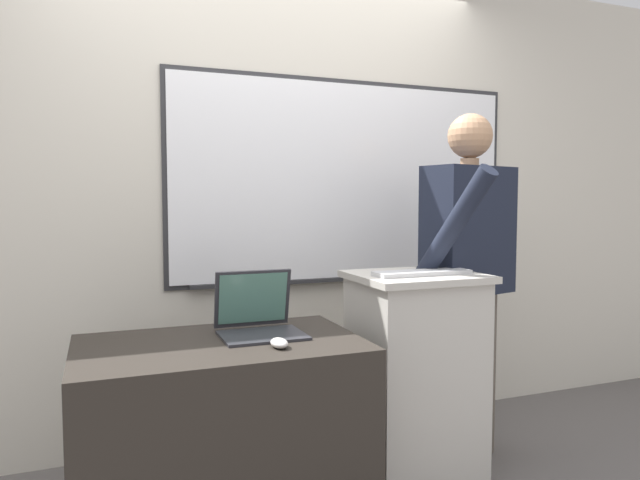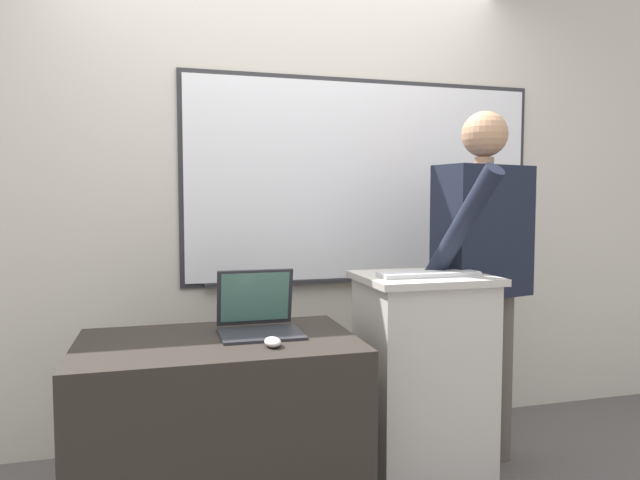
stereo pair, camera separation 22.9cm
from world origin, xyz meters
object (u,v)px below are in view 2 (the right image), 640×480
Objects in this scene: lectern_podium at (422,381)px; computer_mouse_by_laptop at (273,342)px; laptop at (258,313)px; side_desk at (219,437)px; person_presenter at (483,260)px; wireless_keyboard at (429,274)px.

computer_mouse_by_laptop is at bearing -158.48° from lectern_podium.
side_desk is at bearing -149.03° from laptop.
person_presenter is 1.14m from laptop.
laptop is at bearing 92.59° from computer_mouse_by_laptop.
laptop reaches higher than lectern_podium.
lectern_podium is 0.93m from side_desk.
person_presenter is 17.24× the size of computer_mouse_by_laptop.
laptop is 0.27m from computer_mouse_by_laptop.
lectern_podium is at bearing 84.87° from wireless_keyboard.
person_presenter is at bearing 10.91° from side_desk.
computer_mouse_by_laptop is (0.01, -0.26, -0.06)m from laptop.
side_desk is 0.50m from laptop.
laptop is 0.72× the size of wireless_keyboard.
laptop is (-1.12, -0.15, -0.17)m from person_presenter.
wireless_keyboard is at bearing -168.54° from person_presenter.
laptop is (0.17, 0.10, 0.46)m from side_desk.
lectern_podium is at bearing -176.29° from person_presenter.
side_desk is at bearing 138.19° from computer_mouse_by_laptop.
wireless_keyboard is at bearing -2.56° from laptop.
person_presenter is 3.86× the size of wireless_keyboard.
laptop is at bearing 177.44° from wireless_keyboard.
laptop is at bearing 173.30° from person_presenter.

